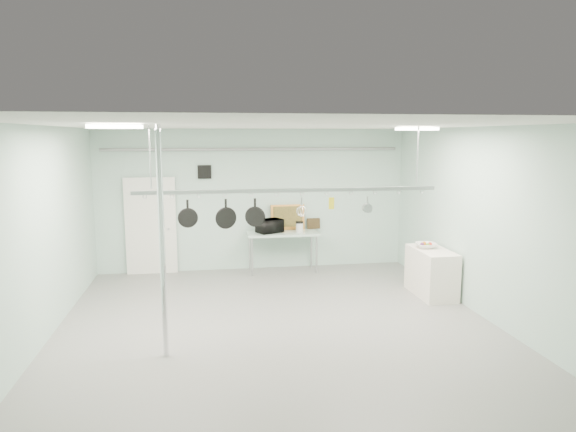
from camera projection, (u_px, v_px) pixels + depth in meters
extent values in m
plane|color=gray|center=(280.00, 332.00, 8.04)|extent=(8.00, 8.00, 0.00)
cube|color=silver|center=(279.00, 126.00, 7.54)|extent=(7.00, 8.00, 0.02)
cube|color=#ACCEBE|center=(254.00, 200.00, 11.68)|extent=(7.00, 0.02, 3.20)
cube|color=#ACCEBE|center=(491.00, 225.00, 8.35)|extent=(0.02, 8.00, 3.20)
cube|color=silver|center=(151.00, 227.00, 11.35)|extent=(1.10, 0.10, 2.20)
cube|color=black|center=(204.00, 172.00, 11.38)|extent=(0.30, 0.04, 0.30)
cylinder|color=gray|center=(254.00, 149.00, 11.41)|extent=(6.60, 0.07, 0.07)
cylinder|color=silver|center=(162.00, 244.00, 6.93)|extent=(0.08, 0.08, 3.20)
cube|color=#9AB6A6|center=(283.00, 233.00, 11.51)|extent=(1.60, 0.70, 0.05)
cylinder|color=#B7B7BC|center=(252.00, 257.00, 11.19)|extent=(0.04, 0.04, 0.86)
cylinder|color=#B7B7BC|center=(250.00, 251.00, 11.74)|extent=(0.04, 0.04, 0.86)
cylinder|color=#B7B7BC|center=(317.00, 254.00, 11.42)|extent=(0.04, 0.04, 0.86)
cylinder|color=#B7B7BC|center=(311.00, 249.00, 11.97)|extent=(0.04, 0.04, 0.86)
cube|color=white|center=(431.00, 272.00, 9.84)|extent=(0.60, 1.20, 0.90)
cube|color=#B7B7BC|center=(289.00, 190.00, 8.02)|extent=(4.80, 0.06, 0.06)
cylinder|color=#B7B7BC|center=(150.00, 159.00, 7.61)|extent=(0.02, 0.02, 0.94)
cylinder|color=#B7B7BC|center=(418.00, 157.00, 8.28)|extent=(0.02, 0.02, 0.94)
cube|color=white|center=(115.00, 127.00, 6.42)|extent=(0.65, 0.30, 0.05)
cube|color=white|center=(417.00, 129.00, 8.52)|extent=(0.65, 0.30, 0.05)
imported|color=black|center=(270.00, 226.00, 11.43)|extent=(0.65, 0.57, 0.30)
cylinder|color=silver|center=(300.00, 228.00, 11.48)|extent=(0.20, 0.20, 0.21)
cube|color=#CB8036|center=(288.00, 217.00, 11.78)|extent=(0.78, 0.16, 0.58)
cube|color=#2F2310|center=(314.00, 223.00, 11.90)|extent=(0.30, 0.09, 0.25)
imported|color=silver|center=(426.00, 245.00, 9.90)|extent=(0.42, 0.42, 0.10)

